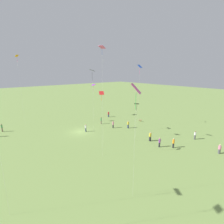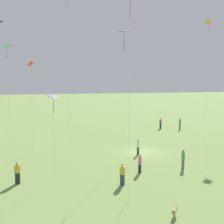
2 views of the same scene
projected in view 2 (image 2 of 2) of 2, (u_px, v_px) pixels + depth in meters
The scene contains 17 objects.
ground_plane at pixel (141, 152), 35.61m from camera, with size 240.00×240.00×0.00m, color #7A994C.
person_1 at pixel (122, 174), 24.86m from camera, with size 0.55×0.55×1.75m.
person_3 at pixel (183, 159), 29.24m from camera, with size 0.45×0.45×1.80m.
person_5 at pixel (161, 124), 51.59m from camera, with size 0.50×0.50×1.69m.
person_8 at pixel (17, 173), 25.11m from camera, with size 0.67×0.67×1.80m.
person_9 at pixel (138, 147), 34.48m from camera, with size 0.45×0.45×1.68m.
person_10 at pixel (180, 124), 50.97m from camera, with size 0.45×0.45×1.78m.
person_11 at pixel (140, 163), 27.95m from camera, with size 0.47×0.47×1.71m.
kite_0 at pixel (7, 49), 46.69m from camera, with size 1.51×1.53×13.34m.
kite_1 at pixel (124, 35), 31.89m from camera, with size 1.40×1.42×13.45m.
kite_2 at pixel (130, 0), 20.44m from camera, with size 1.18×0.97×14.51m.
kite_3 at pixel (68, 2), 31.78m from camera, with size 1.10×1.16×17.23m.
kite_4 at pixel (0, 28), 49.79m from camera, with size 1.07×1.02×17.40m.
kite_5 at pixel (53, 99), 25.91m from camera, with size 1.22×1.22×7.13m.
kite_6 at pixel (208, 31), 44.77m from camera, with size 0.88×0.81×16.66m.
kite_9 at pixel (31, 68), 34.64m from camera, with size 0.86×0.78×10.32m.
dog_0 at pixel (175, 210), 19.30m from camera, with size 0.78×0.63×0.57m.
Camera 2 is at (-33.21, 11.07, 8.66)m, focal length 50.00 mm.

